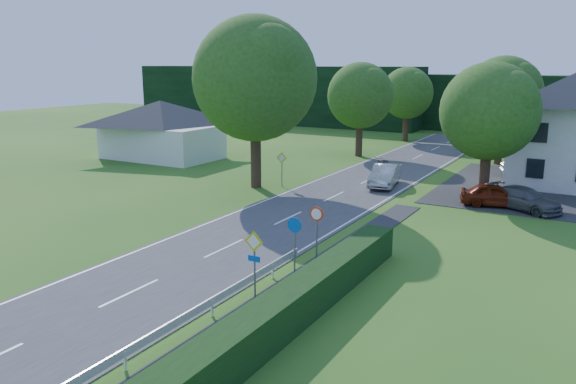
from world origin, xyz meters
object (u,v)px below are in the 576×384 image
Objects in this scene: streetlight at (487,126)px; parked_car_red at (495,195)px; moving_car at (385,175)px; parked_car_silver_a at (529,168)px; parasol at (537,175)px; motorcycle at (382,164)px; parked_car_grey at (524,199)px.

streetlight is 2.00× the size of parked_car_red.
moving_car is 11.86m from parked_car_silver_a.
parked_car_silver_a is 4.36m from parasol.
motorcycle is at bearing 85.72° from parked_car_silver_a.
parasol is at bearing 3.08° from motorcycle.
parked_car_grey is at bearing 165.20° from parked_car_silver_a.
parked_car_silver_a is (2.02, 7.00, -3.76)m from streetlight.
moving_car is 1.14× the size of parked_car_red.
parked_car_silver_a is 1.86× the size of parasol.
parked_car_silver_a is (10.56, 3.03, 0.09)m from motorcycle.
moving_car is 1.13× the size of parked_car_silver_a.
streetlight reaches higher than parked_car_silver_a.
parasol reaches higher than parked_car_silver_a.
parked_car_red is at bearing -104.63° from parasol.
streetlight reaches higher than motorcycle.
parked_car_silver_a is at bearing -19.31° from parked_car_red.
parked_car_red is 10.52m from parked_car_silver_a.
parasol is at bearing -30.59° from parked_car_red.
parked_car_silver_a reaches higher than parked_car_grey.
streetlight is 3.69× the size of motorcycle.
parked_car_silver_a is (0.62, 10.50, -0.02)m from parked_car_red.
streetlight is 10.17m from motorcycle.
moving_car is 10.28m from parasol.
motorcycle is 0.48× the size of parked_car_grey.
moving_car is at bearing 104.99° from parked_car_grey.
parked_car_silver_a reaches higher than motorcycle.
streetlight is at bearing -137.67° from parasol.
parked_car_red is (7.75, -2.10, -0.07)m from moving_car.
streetlight is at bearing -15.95° from motorcycle.
parked_car_grey is (3.03, -3.50, -3.77)m from streetlight.
motorcycle is at bearing 102.38° from moving_car.
streetlight is at bearing 143.59° from parked_car_silver_a.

